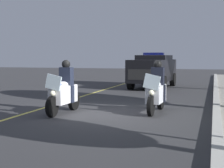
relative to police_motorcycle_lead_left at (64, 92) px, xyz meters
name	(u,v)px	position (x,y,z in m)	size (l,w,h in m)	color
ground_plane	(106,113)	(-0.37, 1.32, -0.70)	(80.00, 80.00, 0.00)	#333335
curb_strip	(217,116)	(-0.37, 4.73, -0.62)	(48.00, 0.24, 0.15)	#B7B5AD
lane_stripe_center	(37,110)	(-0.37, -1.17, -0.70)	(48.00, 0.12, 0.01)	#E0D14C
police_motorcycle_lead_left	(64,92)	(0.00, 0.00, 0.00)	(2.14, 0.60, 1.72)	black
police_motorcycle_lead_right	(156,91)	(-1.00, 2.83, 0.00)	(2.14, 0.60, 1.72)	black
police_suv	(153,69)	(-9.95, 1.19, 0.37)	(5.00, 2.28, 2.05)	black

